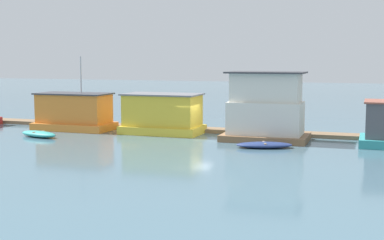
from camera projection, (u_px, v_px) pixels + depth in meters
ground_plane at (196, 136)px, 43.01m from camera, size 200.00×200.00×0.00m
dock_walkway at (206, 130)px, 45.51m from camera, size 59.60×1.82×0.30m
houseboat_orange at (74, 112)px, 46.59m from camera, size 6.79×3.55×6.38m
houseboat_yellow at (162, 114)px, 44.24m from camera, size 6.55×3.79×3.32m
houseboat_brown at (266, 109)px, 40.36m from camera, size 6.43×4.07×5.22m
dinghy_teal at (39, 134)px, 42.37m from camera, size 3.92×2.27×0.49m
dinghy_navy at (264, 145)px, 37.22m from camera, size 4.17×2.59×0.42m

